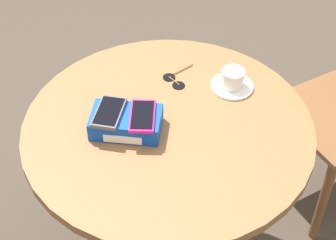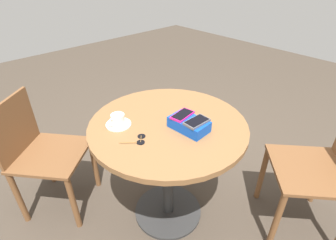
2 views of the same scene
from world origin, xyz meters
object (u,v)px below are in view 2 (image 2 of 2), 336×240
at_px(chair_far_side, 43,154).
at_px(phone_magenta, 182,115).
at_px(saucer, 119,124).
at_px(round_table, 168,145).
at_px(sunglasses, 139,140).
at_px(phone_box, 189,124).
at_px(coffee_cup, 118,119).
at_px(chair_near_window, 325,167).
at_px(phone_gray, 197,122).

bearing_deg(chair_far_side, phone_magenta, -140.59).
height_order(phone_magenta, saucer, phone_magenta).
height_order(round_table, sunglasses, sunglasses).
xyz_separation_m(phone_magenta, sunglasses, (0.05, 0.25, -0.06)).
distance_m(phone_box, sunglasses, 0.27).
xyz_separation_m(phone_magenta, coffee_cup, (0.23, 0.25, -0.03)).
bearing_deg(round_table, sunglasses, 94.15).
bearing_deg(saucer, chair_far_side, 34.71).
distance_m(phone_box, chair_near_window, 0.83).
bearing_deg(phone_gray, coffee_cup, 37.89).
bearing_deg(chair_far_side, phone_gray, -144.03).
distance_m(phone_box, saucer, 0.38).
distance_m(sunglasses, chair_far_side, 0.76).
distance_m(saucer, chair_near_window, 1.18).
xyz_separation_m(coffee_cup, chair_near_window, (-0.83, -0.80, -0.28)).
bearing_deg(chair_near_window, phone_box, 45.19).
bearing_deg(phone_gray, round_table, 16.06).
relative_size(round_table, phone_magenta, 6.16).
bearing_deg(sunglasses, saucer, 0.08).
bearing_deg(chair_near_window, sunglasses, 50.93).
xyz_separation_m(round_table, sunglasses, (-0.01, 0.21, 0.15)).
height_order(phone_box, saucer, phone_box).
bearing_deg(phone_box, sunglasses, 67.97).
distance_m(phone_magenta, coffee_cup, 0.34).
bearing_deg(chair_far_side, saucer, -145.29).
relative_size(round_table, phone_gray, 6.59).
bearing_deg(saucer, round_table, -128.95).
relative_size(saucer, chair_near_window, 0.15).
relative_size(phone_magenta, chair_far_side, 0.17).
xyz_separation_m(phone_box, chair_far_side, (0.73, 0.56, -0.32)).
height_order(chair_near_window, chair_far_side, chair_near_window).
relative_size(phone_gray, phone_magenta, 0.93).
height_order(phone_gray, phone_magenta, phone_gray).
xyz_separation_m(round_table, phone_gray, (-0.16, -0.05, 0.21)).
xyz_separation_m(round_table, saucer, (0.17, 0.21, 0.15)).
xyz_separation_m(phone_gray, saucer, (0.33, 0.25, -0.06)).
relative_size(phone_box, phone_gray, 1.59).
relative_size(sunglasses, chair_far_side, 0.17).
bearing_deg(coffee_cup, phone_box, -138.41).
distance_m(round_table, sunglasses, 0.26).
relative_size(saucer, sunglasses, 1.00).
relative_size(round_table, sunglasses, 6.39).
height_order(saucer, sunglasses, saucer).
bearing_deg(phone_gray, sunglasses, 59.87).
xyz_separation_m(phone_magenta, chair_far_side, (0.68, 0.56, -0.36)).
relative_size(coffee_cup, sunglasses, 0.74).
bearing_deg(phone_box, round_table, 19.61).
bearing_deg(phone_magenta, coffee_cup, 47.22).
bearing_deg(phone_box, chair_far_side, 37.40).
height_order(round_table, phone_magenta, phone_magenta).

